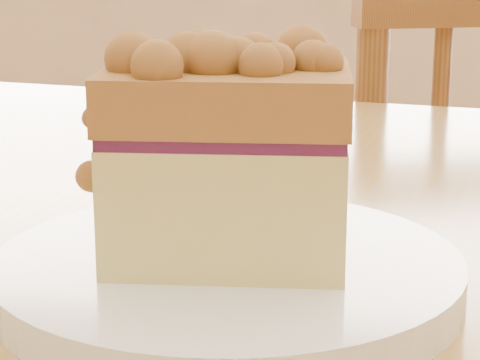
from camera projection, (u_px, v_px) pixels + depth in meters
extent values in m
cube|color=#B28345|center=(293.00, 237.00, 0.59)|extent=(1.24, 0.91, 0.04)
cube|color=brown|center=(437.00, 305.00, 1.26)|extent=(0.52, 0.52, 0.04)
cylinder|color=brown|center=(368.00, 189.00, 1.01)|extent=(0.03, 0.03, 0.44)
cylinder|color=brown|center=(435.00, 194.00, 1.02)|extent=(0.02, 0.02, 0.38)
cylinder|color=white|center=(228.00, 273.00, 0.45)|extent=(0.22, 0.22, 0.02)
cylinder|color=white|center=(228.00, 284.00, 0.45)|extent=(0.15, 0.15, 0.01)
cube|color=#C9BD72|center=(228.00, 196.00, 0.44)|extent=(0.12, 0.09, 0.06)
cube|color=#4A1539|center=(227.00, 129.00, 0.43)|extent=(0.12, 0.09, 0.01)
cube|color=#9C5C31|center=(227.00, 96.00, 0.42)|extent=(0.12, 0.09, 0.03)
sphere|color=#9C5C31|center=(331.00, 70.00, 0.39)|extent=(0.02, 0.02, 0.02)
sphere|color=#9C5C31|center=(225.00, 57.00, 0.43)|extent=(0.02, 0.02, 0.02)
sphere|color=#9C5C31|center=(290.00, 56.00, 0.44)|extent=(0.02, 0.02, 0.02)
sphere|color=#9C5C31|center=(166.00, 53.00, 0.45)|extent=(0.02, 0.02, 0.02)
sphere|color=#9C5C31|center=(311.00, 51.00, 0.44)|extent=(0.02, 0.02, 0.02)
sphere|color=#9C5C31|center=(186.00, 65.00, 0.40)|extent=(0.02, 0.02, 0.02)
sphere|color=#9C5C31|center=(227.00, 63.00, 0.41)|extent=(0.02, 0.02, 0.02)
sphere|color=#9C5C31|center=(220.00, 63.00, 0.40)|extent=(0.02, 0.02, 0.02)
sphere|color=#9C5C31|center=(326.00, 57.00, 0.43)|extent=(0.02, 0.02, 0.02)
sphere|color=#9C5C31|center=(144.00, 53.00, 0.45)|extent=(0.01, 0.01, 0.01)
sphere|color=#9C5C31|center=(269.00, 57.00, 0.44)|extent=(0.01, 0.01, 0.01)
sphere|color=#9C5C31|center=(132.00, 57.00, 0.42)|extent=(0.02, 0.02, 0.02)
sphere|color=#9C5C31|center=(159.00, 59.00, 0.42)|extent=(0.02, 0.02, 0.02)
sphere|color=#9C5C31|center=(289.00, 69.00, 0.39)|extent=(0.02, 0.02, 0.02)
sphere|color=#9C5C31|center=(330.00, 70.00, 0.39)|extent=(0.02, 0.02, 0.02)
sphere|color=#9C5C31|center=(128.00, 68.00, 0.40)|extent=(0.02, 0.02, 0.02)
sphere|color=#9C5C31|center=(178.00, 55.00, 0.44)|extent=(0.02, 0.02, 0.02)
sphere|color=#9C5C31|center=(269.00, 56.00, 0.44)|extent=(0.02, 0.02, 0.02)
sphere|color=#9C5C31|center=(254.00, 60.00, 0.41)|extent=(0.02, 0.02, 0.02)
sphere|color=#9C5C31|center=(144.00, 56.00, 0.43)|extent=(0.02, 0.02, 0.02)
sphere|color=#9C5C31|center=(104.00, 78.00, 0.44)|extent=(0.02, 0.02, 0.02)
sphere|color=#9C5C31|center=(99.00, 91.00, 0.42)|extent=(0.02, 0.02, 0.02)
sphere|color=#9C5C31|center=(108.00, 83.00, 0.45)|extent=(0.01, 0.01, 0.01)
sphere|color=#9C5C31|center=(103.00, 153.00, 0.42)|extent=(0.02, 0.02, 0.02)
sphere|color=#9C5C31|center=(100.00, 163.00, 0.42)|extent=(0.01, 0.01, 0.01)
sphere|color=#9C5C31|center=(97.00, 85.00, 0.41)|extent=(0.01, 0.01, 0.01)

